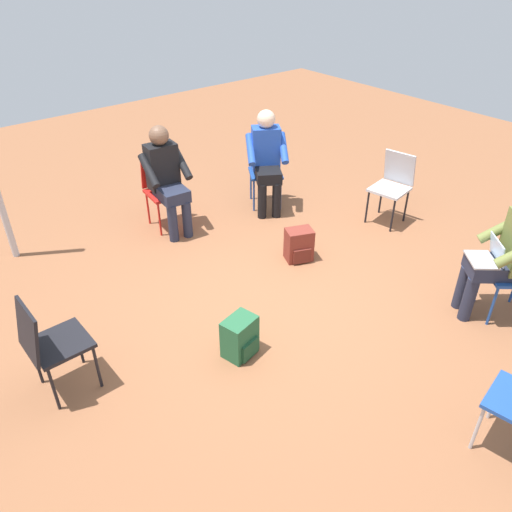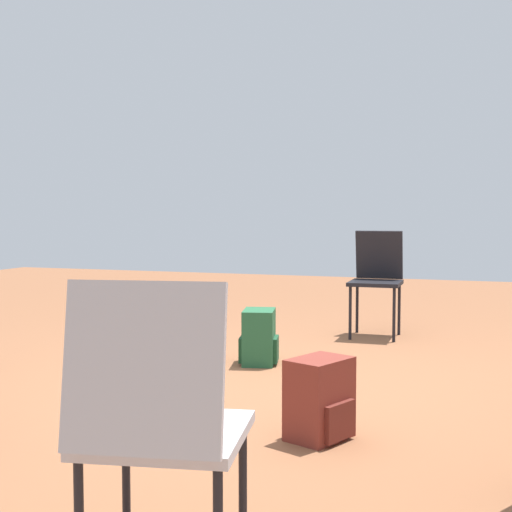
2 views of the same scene
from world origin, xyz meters
name	(u,v)px [view 1 (image 1 of 2)]	position (x,y,z in m)	size (l,w,h in m)	color
ground_plane	(274,299)	(0.00, 0.00, 0.00)	(14.00, 14.00, 0.00)	brown
chair_east	(162,186)	(1.98, 0.04, 0.50)	(0.47, 0.44, 0.85)	red
chair_south	(393,183)	(0.33, -2.14, 0.50)	(0.47, 0.50, 0.85)	#B7B7BC
chair_north	(49,341)	(0.18, 2.02, 0.50)	(0.41, 0.44, 0.85)	black
chair_southeast	(265,166)	(1.67, -1.28, 0.50)	(0.58, 0.56, 0.85)	#1E4799
person_with_laptop	(508,250)	(-1.42, -1.43, 0.69)	(0.63, 0.64, 1.24)	#23283D
person_in_black	(166,175)	(1.82, 0.05, 0.69)	(0.55, 0.53, 1.24)	#23283D
person_in_blue	(267,157)	(1.53, -1.19, 0.69)	(0.63, 0.63, 1.24)	black
backpack_near_laptop_user	(299,246)	(0.37, -0.67, 0.16)	(0.31, 0.34, 0.36)	maroon
backpack_by_empty_chair	(240,339)	(-0.38, 0.71, 0.16)	(0.29, 0.32, 0.36)	#235B38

